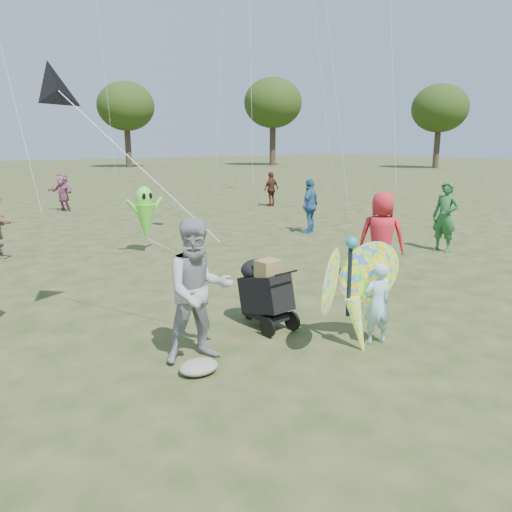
{
  "coord_description": "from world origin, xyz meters",
  "views": [
    {
      "loc": [
        -4.74,
        -4.59,
        2.85
      ],
      "look_at": [
        -0.2,
        1.5,
        1.1
      ],
      "focal_mm": 35.0,
      "sensor_mm": 36.0,
      "label": 1
    }
  ],
  "objects": [
    {
      "name": "child_girl",
      "position": [
        0.68,
        -0.2,
        0.6
      ],
      "size": [
        0.5,
        0.39,
        1.19
      ],
      "primitive_type": "imported",
      "rotation": [
        0.0,
        0.0,
        2.87
      ],
      "color": "#9BCFDC",
      "rests_on": "ground"
    },
    {
      "name": "crowd_h",
      "position": [
        9.23,
        13.0,
        0.76
      ],
      "size": [
        0.95,
        0.54,
        1.53
      ],
      "primitive_type": "imported",
      "rotation": [
        0.0,
        0.0,
        3.33
      ],
      "color": "#52231B",
      "rests_on": "ground"
    },
    {
      "name": "butterfly_kite",
      "position": [
        0.28,
        -0.1,
        0.81
      ],
      "size": [
        1.74,
        0.75,
        1.79
      ],
      "color": "red",
      "rests_on": "ground"
    },
    {
      "name": "adult_man",
      "position": [
        -1.62,
        0.83,
        0.95
      ],
      "size": [
        1.07,
        0.92,
        1.91
      ],
      "primitive_type": "imported",
      "rotation": [
        0.0,
        0.0,
        -0.23
      ],
      "color": "#98999D",
      "rests_on": "ground"
    },
    {
      "name": "alien_kite",
      "position": [
        0.6,
        7.36,
        0.97
      ],
      "size": [
        1.12,
        0.69,
        1.74
      ],
      "color": "#60E736",
      "rests_on": "ground"
    },
    {
      "name": "crowd_f",
      "position": [
        6.97,
        2.83,
        0.92
      ],
      "size": [
        0.49,
        0.7,
        1.85
      ],
      "primitive_type": "imported",
      "rotation": [
        0.0,
        0.0,
        4.79
      ],
      "color": "#25642F",
      "rests_on": "ground"
    },
    {
      "name": "crowd_a",
      "position": [
        3.24,
        1.85,
        0.94
      ],
      "size": [
        1.04,
        1.09,
        1.88
      ],
      "primitive_type": "imported",
      "rotation": [
        0.0,
        0.0,
        2.25
      ],
      "color": "red",
      "rests_on": "ground"
    },
    {
      "name": "crowd_j",
      "position": [
        1.23,
        16.83,
        0.8
      ],
      "size": [
        0.96,
        1.56,
        1.6
      ],
      "primitive_type": "imported",
      "rotation": [
        0.0,
        0.0,
        5.07
      ],
      "color": "#A35D7E",
      "rests_on": "ground"
    },
    {
      "name": "ground",
      "position": [
        0.0,
        0.0,
        0.0
      ],
      "size": [
        160.0,
        160.0,
        0.0
      ],
      "primitive_type": "plane",
      "color": "#51592B",
      "rests_on": "ground"
    },
    {
      "name": "delta_kite_rig",
      "position": [
        -2.63,
        2.78,
        3.52
      ],
      "size": [
        1.87,
        2.18,
        2.42
      ],
      "color": "black",
      "rests_on": "ground"
    },
    {
      "name": "crowd_c",
      "position": [
        6.04,
        7.0,
        0.86
      ],
      "size": [
        1.09,
        0.8,
        1.72
      ],
      "primitive_type": "imported",
      "rotation": [
        0.0,
        0.0,
        3.56
      ],
      "color": "#366495",
      "rests_on": "ground"
    },
    {
      "name": "grey_bag",
      "position": [
        -1.85,
        0.49,
        0.08
      ],
      "size": [
        0.51,
        0.42,
        0.16
      ],
      "primitive_type": "ellipsoid",
      "color": "gray",
      "rests_on": "ground"
    },
    {
      "name": "jogging_stroller",
      "position": [
        -0.19,
        1.29,
        0.61
      ],
      "size": [
        0.56,
        1.08,
        1.09
      ],
      "rotation": [
        0.0,
        0.0,
        0.09
      ],
      "color": "black",
      "rests_on": "ground"
    }
  ]
}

